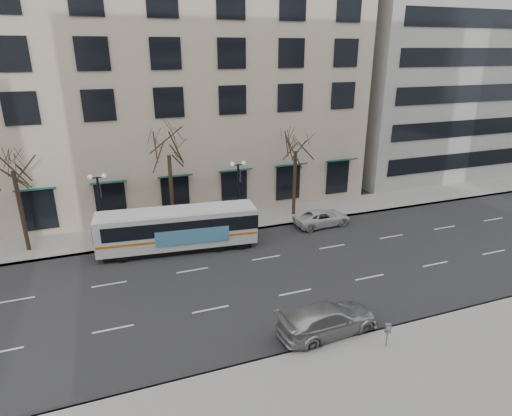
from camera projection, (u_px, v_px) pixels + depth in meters
name	position (u px, v px, depth m)	size (l,w,h in m)	color
ground	(201.00, 288.00, 24.93)	(160.00, 160.00, 0.00)	black
sidewalk_far	(236.00, 221.00, 34.44)	(80.00, 4.00, 0.15)	gray
building_hotel	(120.00, 62.00, 38.58)	(40.00, 20.00, 24.00)	#C0AD93
building_office	(432.00, 7.00, 47.60)	(25.00, 20.00, 35.00)	#999993
tree_far_left	(10.00, 156.00, 27.12)	(3.60, 3.60, 8.34)	black
tree_far_mid	(168.00, 142.00, 30.27)	(3.60, 3.60, 8.55)	black
tree_far_right	(296.00, 139.00, 33.65)	(3.60, 3.60, 8.06)	black
lamp_post_left	(101.00, 206.00, 29.52)	(1.22, 0.45, 5.21)	black
lamp_post_right	(239.00, 190.00, 32.73)	(1.22, 0.45, 5.21)	black
city_bus	(179.00, 228.00, 29.26)	(10.95, 3.45, 2.92)	silver
silver_car	(328.00, 319.00, 20.80)	(2.10, 5.17, 1.50)	#A4A6AB
white_pickup	(322.00, 218.00, 33.68)	(2.09, 4.53, 1.26)	silver
pay_station	(388.00, 330.00, 19.58)	(0.29, 0.24, 1.19)	gray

